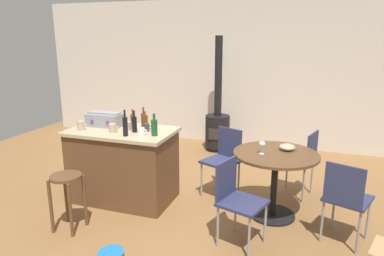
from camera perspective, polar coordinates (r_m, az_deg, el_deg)
ground_plane at (r=4.38m, az=-1.57°, el=-12.56°), size 8.80×8.80×0.00m
back_wall at (r=6.69m, az=7.03°, el=8.87°), size 8.00×0.10×2.70m
kitchen_island at (r=4.46m, az=-11.17°, el=-5.92°), size 1.28×0.77×0.91m
wooden_stool at (r=3.93m, az=-19.78°, el=-9.53°), size 0.32×0.32×0.62m
dining_table at (r=4.03m, az=13.42°, el=-6.44°), size 0.94×0.94×0.76m
folding_chair_near at (r=4.49m, az=5.24°, el=-4.70°), size 0.53×0.53×0.88m
folding_chair_far at (r=3.48m, az=7.26°, el=-11.04°), size 0.50×0.50×0.85m
folding_chair_left at (r=3.74m, az=23.89°, el=-10.18°), size 0.52×0.52×0.86m
folding_chair_right at (r=4.65m, az=17.51°, el=-4.74°), size 0.50×0.50×0.87m
wood_stove at (r=6.32m, az=4.19°, el=0.72°), size 0.44×0.45×2.04m
toolbox at (r=4.53m, az=-14.09°, el=1.37°), size 0.44×0.23×0.18m
bottle_0 at (r=3.98m, az=-6.18°, el=0.14°), size 0.07×0.07×0.26m
bottle_1 at (r=4.17m, az=-9.40°, el=0.67°), size 0.06×0.06×0.26m
bottle_2 at (r=4.28m, az=-7.91°, el=1.19°), size 0.06×0.06×0.27m
bottle_3 at (r=4.38m, az=-9.64°, el=1.21°), size 0.06×0.06×0.23m
bottle_4 at (r=4.01m, az=-10.87°, el=0.34°), size 0.06×0.06×0.30m
bottle_5 at (r=4.43m, az=-7.70°, el=1.22°), size 0.07×0.07×0.19m
cup_0 at (r=4.19m, az=-7.42°, el=0.09°), size 0.11×0.07×0.09m
cup_1 at (r=4.42m, az=-17.69°, el=0.38°), size 0.12×0.08×0.11m
cup_2 at (r=4.04m, az=-8.29°, el=-0.56°), size 0.12×0.08×0.09m
cup_3 at (r=4.28m, az=-10.42°, el=0.34°), size 0.12×0.09×0.10m
cup_4 at (r=4.22m, az=-12.86°, el=-0.00°), size 0.13×0.09×0.10m
wine_glass at (r=3.87m, az=11.39°, el=-2.66°), size 0.07×0.07×0.14m
serving_bowl at (r=4.09m, az=15.31°, el=-3.02°), size 0.18×0.18×0.07m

